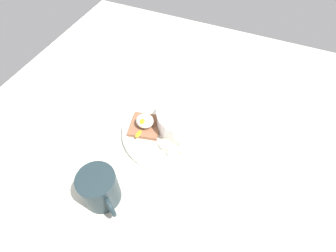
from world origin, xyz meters
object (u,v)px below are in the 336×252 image
at_px(banana_slice_left, 173,152).
at_px(spoon, 189,93).
at_px(poached_egg, 145,121).
at_px(coffee_mug, 100,188).
at_px(banana_slice_front, 166,145).
at_px(banana_slice_back, 183,150).
at_px(oatmeal_bowl, 183,119).
at_px(toast_slice, 145,126).

bearing_deg(banana_slice_left, spoon, 99.52).
relative_size(poached_egg, spoon, 0.62).
height_order(poached_egg, coffee_mug, coffee_mug).
bearing_deg(banana_slice_front, banana_slice_back, 4.43).
relative_size(oatmeal_bowl, banana_slice_front, 3.01).
relative_size(banana_slice_back, coffee_mug, 0.33).
height_order(coffee_mug, spoon, coffee_mug).
bearing_deg(poached_egg, banana_slice_left, -24.55).
height_order(banana_slice_left, coffee_mug, coffee_mug).
height_order(poached_egg, banana_slice_front, poached_egg).
xyz_separation_m(poached_egg, banana_slice_left, (0.11, -0.05, -0.03)).
bearing_deg(poached_egg, oatmeal_bowl, 27.55).
height_order(poached_egg, banana_slice_back, poached_egg).
xyz_separation_m(poached_egg, banana_slice_front, (0.08, -0.04, -0.02)).
bearing_deg(banana_slice_back, poached_egg, 166.48).
bearing_deg(spoon, banana_slice_left, -80.48).
height_order(oatmeal_bowl, toast_slice, oatmeal_bowl).
bearing_deg(banana_slice_left, poached_egg, 155.45).
relative_size(poached_egg, banana_slice_back, 1.94).
relative_size(toast_slice, banana_slice_left, 2.21).
distance_m(oatmeal_bowl, spoon, 0.15).
bearing_deg(spoon, oatmeal_bowl, -78.36).
bearing_deg(toast_slice, oatmeal_bowl, 26.90).
bearing_deg(toast_slice, coffee_mug, -90.95).
height_order(toast_slice, banana_slice_back, same).
height_order(banana_slice_left, spoon, banana_slice_left).
distance_m(banana_slice_front, spoon, 0.23).
bearing_deg(coffee_mug, toast_slice, 89.05).
bearing_deg(oatmeal_bowl, banana_slice_back, -67.47).
bearing_deg(poached_egg, toast_slice, 86.39).
distance_m(toast_slice, coffee_mug, 0.23).
xyz_separation_m(oatmeal_bowl, poached_egg, (-0.10, -0.05, -0.00)).
distance_m(banana_slice_left, coffee_mug, 0.21).
bearing_deg(toast_slice, banana_slice_front, -24.57).
relative_size(banana_slice_back, spoon, 0.32).
bearing_deg(poached_egg, banana_slice_back, -13.52).
bearing_deg(banana_slice_back, toast_slice, 165.88).
relative_size(toast_slice, coffee_mug, 0.88).
distance_m(toast_slice, banana_slice_left, 0.12).
distance_m(poached_egg, coffee_mug, 0.23).
distance_m(oatmeal_bowl, banana_slice_front, 0.09).
height_order(oatmeal_bowl, banana_slice_front, oatmeal_bowl).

